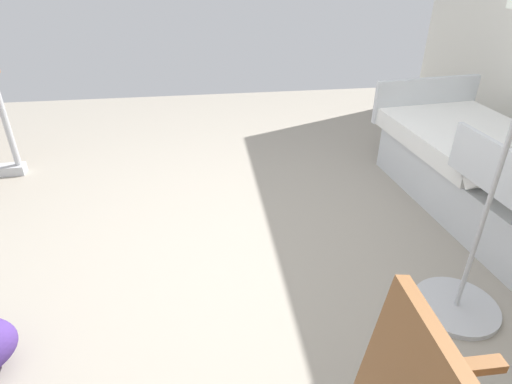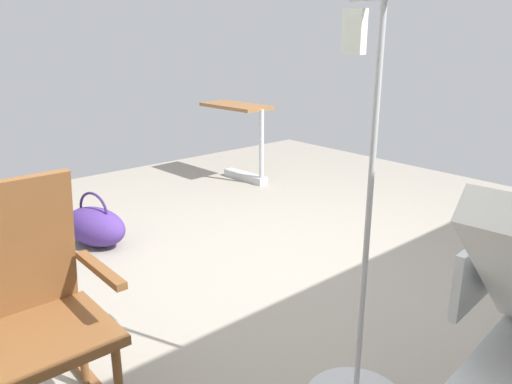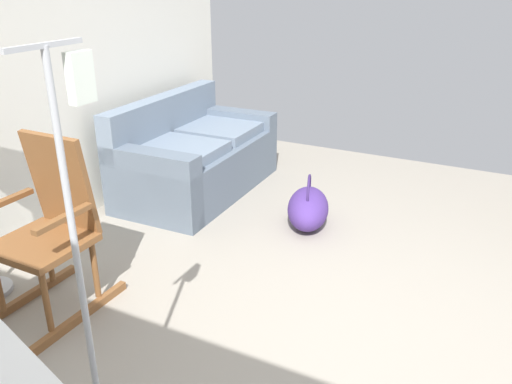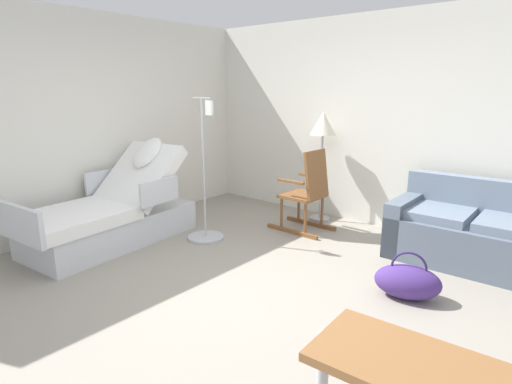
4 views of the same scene
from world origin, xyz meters
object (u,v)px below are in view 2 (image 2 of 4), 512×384
object	(u,v)px
rocking_chair	(38,317)
duffel_bag	(95,226)
iv_pole	(357,355)
overbed_table	(241,133)

from	to	relation	value
rocking_chair	duffel_bag	size ratio (longest dim) A/B	1.66
rocking_chair	duffel_bag	xyz separation A→B (m)	(1.66, -0.94, -0.35)
rocking_chair	iv_pole	size ratio (longest dim) A/B	0.62
overbed_table	iv_pole	bearing A→B (deg)	148.24
rocking_chair	iv_pole	bearing A→B (deg)	-126.17
rocking_chair	overbed_table	world-z (taller)	rocking_chair
rocking_chair	iv_pole	world-z (taller)	iv_pole
rocking_chair	overbed_table	size ratio (longest dim) A/B	1.23
rocking_chair	duffel_bag	bearing A→B (deg)	-29.34
overbed_table	duffel_bag	world-z (taller)	overbed_table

